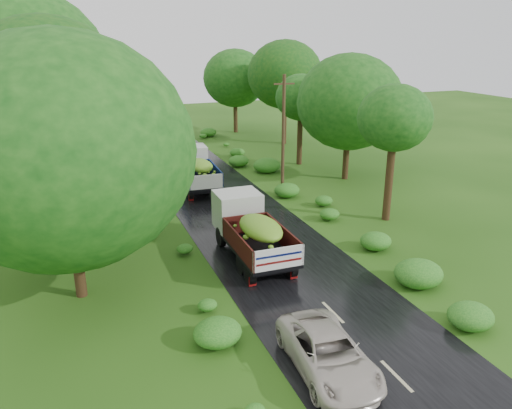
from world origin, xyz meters
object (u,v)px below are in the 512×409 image
truck_near (250,227)px  car (328,353)px  utility_pole (283,134)px  truck_far (196,168)px

truck_near → car: size_ratio=1.38×
utility_pole → car: bearing=-105.3°
truck_near → utility_pole: bearing=58.0°
car → truck_far: bearing=90.7°
truck_far → car: (-1.17, -20.62, -0.79)m
truck_near → car: 8.94m
car → utility_pole: utility_pole is taller
truck_far → utility_pole: bearing=-29.7°
truck_near → truck_far: truck_near is taller
truck_far → utility_pole: 6.46m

